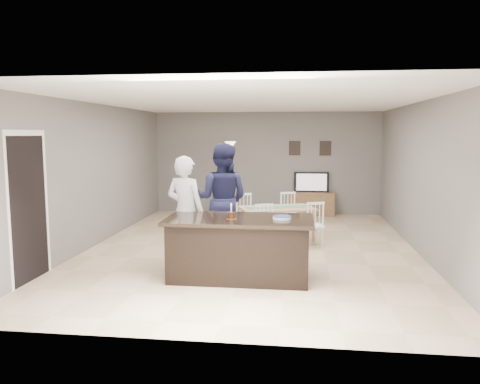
# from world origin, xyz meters

# --- Properties ---
(floor) EXTENTS (8.00, 8.00, 0.00)m
(floor) POSITION_xyz_m (0.00, 0.00, 0.00)
(floor) COLOR tan
(floor) RESTS_ON ground
(room_shell) EXTENTS (8.00, 8.00, 8.00)m
(room_shell) POSITION_xyz_m (0.00, 0.00, 1.68)
(room_shell) COLOR slate
(room_shell) RESTS_ON floor
(kitchen_island) EXTENTS (2.15, 1.10, 0.90)m
(kitchen_island) POSITION_xyz_m (0.00, -1.80, 0.45)
(kitchen_island) COLOR black
(kitchen_island) RESTS_ON floor
(tv_console) EXTENTS (1.20, 0.40, 0.60)m
(tv_console) POSITION_xyz_m (1.20, 3.77, 0.30)
(tv_console) COLOR brown
(tv_console) RESTS_ON floor
(television) EXTENTS (0.91, 0.12, 0.53)m
(television) POSITION_xyz_m (1.20, 3.84, 0.86)
(television) COLOR black
(television) RESTS_ON tv_console
(tv_screen_glow) EXTENTS (0.78, 0.00, 0.78)m
(tv_screen_glow) POSITION_xyz_m (1.20, 3.76, 0.87)
(tv_screen_glow) COLOR orange
(tv_screen_glow) RESTS_ON tv_console
(picture_frames) EXTENTS (1.10, 0.02, 0.38)m
(picture_frames) POSITION_xyz_m (1.15, 3.98, 1.75)
(picture_frames) COLOR black
(picture_frames) RESTS_ON room_shell
(doorway) EXTENTS (0.00, 2.10, 2.65)m
(doorway) POSITION_xyz_m (-2.99, -2.30, 1.26)
(doorway) COLOR black
(doorway) RESTS_ON floor
(woman) EXTENTS (0.75, 0.61, 1.78)m
(woman) POSITION_xyz_m (-0.95, -1.25, 0.89)
(woman) COLOR silver
(woman) RESTS_ON floor
(man) EXTENTS (1.06, 0.89, 1.96)m
(man) POSITION_xyz_m (-0.48, -0.45, 0.98)
(man) COLOR #171732
(man) RESTS_ON floor
(birthday_cake) EXTENTS (0.14, 0.14, 0.22)m
(birthday_cake) POSITION_xyz_m (-0.11, -1.89, 0.95)
(birthday_cake) COLOR gold
(birthday_cake) RESTS_ON kitchen_island
(plate_stack) EXTENTS (0.28, 0.28, 0.04)m
(plate_stack) POSITION_xyz_m (0.62, -1.81, 0.92)
(plate_stack) COLOR white
(plate_stack) RESTS_ON kitchen_island
(dining_table) EXTENTS (1.83, 1.98, 0.87)m
(dining_table) POSITION_xyz_m (0.44, 0.69, 0.56)
(dining_table) COLOR #A97F5B
(dining_table) RESTS_ON floor
(floor_lamp) EXTENTS (0.29, 0.29, 1.93)m
(floor_lamp) POSITION_xyz_m (-0.87, 3.29, 1.50)
(floor_lamp) COLOR black
(floor_lamp) RESTS_ON floor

